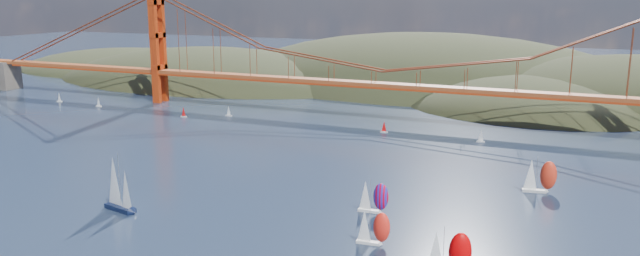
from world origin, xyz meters
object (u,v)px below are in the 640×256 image
(racer_0, at_px, (373,227))
(racer_rwb, at_px, (373,196))
(racer_1, at_px, (447,253))
(racer_3, at_px, (539,175))
(sloop_navy, at_px, (118,185))

(racer_0, bearing_deg, racer_rwb, 103.87)
(racer_1, relative_size, racer_3, 1.02)
(racer_0, distance_m, racer_3, 62.43)
(racer_1, distance_m, racer_3, 64.94)
(sloop_navy, height_order, racer_3, sloop_navy)
(racer_1, xyz_separation_m, racer_rwb, (-25.55, 29.44, -0.75))
(racer_3, bearing_deg, racer_0, -131.48)
(sloop_navy, relative_size, racer_3, 1.48)
(sloop_navy, bearing_deg, racer_3, 44.06)
(racer_1, height_order, racer_3, racer_1)
(racer_0, xyz_separation_m, racer_3, (31.16, 54.09, 0.80))
(racer_3, xyz_separation_m, racer_rwb, (-37.84, -34.33, -0.66))
(racer_3, height_order, racer_rwb, racer_3)
(racer_0, height_order, racer_rwb, racer_rwb)
(sloop_navy, height_order, racer_0, sloop_navy)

